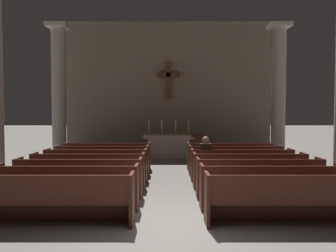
{
  "coord_description": "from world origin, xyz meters",
  "views": [
    {
      "loc": [
        -0.03,
        -6.07,
        2.08
      ],
      "look_at": [
        0.0,
        7.24,
        1.46
      ],
      "focal_mm": 36.09,
      "sensor_mm": 36.0,
      "label": 1
    }
  ],
  "objects_px": {
    "candlestick_inner_right": "(175,130)",
    "lone_worshipper": "(205,157)",
    "pew_left_row_7": "(107,156)",
    "candlestick_inner_left": "(161,130)",
    "pew_left_row_3": "(78,178)",
    "column_left_second": "(58,94)",
    "candlestick_outer_left": "(148,130)",
    "pew_right_row_4": "(249,171)",
    "pew_right_row_1": "(287,199)",
    "pew_left_row_2": "(66,187)",
    "altar": "(168,146)",
    "pew_left_row_4": "(88,171)",
    "pew_right_row_6": "(234,160)",
    "candlestick_outer_right": "(188,130)",
    "pew_left_row_1": "(51,199)",
    "pew_right_row_7": "(229,156)",
    "pew_right_row_5": "(241,165)",
    "pew_right_row_2": "(271,187)",
    "pew_right_row_3": "(258,178)",
    "pew_left_row_6": "(102,160)",
    "pew_left_row_5": "(96,165)",
    "column_right_second": "(278,94)",
    "lectern": "(196,149)"
  },
  "relations": [
    {
      "from": "pew_left_row_2",
      "to": "altar",
      "type": "bearing_deg",
      "value": 74.23
    },
    {
      "from": "pew_right_row_4",
      "to": "lone_worshipper",
      "type": "distance_m",
      "value": 1.47
    },
    {
      "from": "pew_right_row_1",
      "to": "pew_left_row_1",
      "type": "bearing_deg",
      "value": 180.0
    },
    {
      "from": "pew_left_row_6",
      "to": "column_left_second",
      "type": "xyz_separation_m",
      "value": [
        -2.49,
        3.43,
        2.28
      ]
    },
    {
      "from": "pew_left_row_5",
      "to": "candlestick_inner_right",
      "type": "distance_m",
      "value": 5.35
    },
    {
      "from": "pew_left_row_3",
      "to": "candlestick_inner_left",
      "type": "distance_m",
      "value": 6.9
    },
    {
      "from": "pew_right_row_2",
      "to": "pew_right_row_5",
      "type": "relative_size",
      "value": 1.0
    },
    {
      "from": "pew_left_row_1",
      "to": "candlestick_outer_right",
      "type": "height_order",
      "value": "candlestick_outer_right"
    },
    {
      "from": "pew_right_row_3",
      "to": "pew_right_row_2",
      "type": "bearing_deg",
      "value": -90.0
    },
    {
      "from": "candlestick_outer_left",
      "to": "pew_left_row_2",
      "type": "bearing_deg",
      "value": -99.65
    },
    {
      "from": "pew_left_row_6",
      "to": "column_right_second",
      "type": "distance_m",
      "value": 7.91
    },
    {
      "from": "pew_left_row_7",
      "to": "pew_right_row_1",
      "type": "bearing_deg",
      "value": -53.25
    },
    {
      "from": "pew_left_row_5",
      "to": "pew_right_row_2",
      "type": "bearing_deg",
      "value": -33.81
    },
    {
      "from": "column_right_second",
      "to": "pew_left_row_3",
      "type": "bearing_deg",
      "value": -137.07
    },
    {
      "from": "pew_left_row_5",
      "to": "pew_right_row_7",
      "type": "bearing_deg",
      "value": 24.06
    },
    {
      "from": "pew_right_row_5",
      "to": "pew_right_row_3",
      "type": "bearing_deg",
      "value": -90.0
    },
    {
      "from": "pew_left_row_6",
      "to": "pew_right_row_6",
      "type": "height_order",
      "value": "same"
    },
    {
      "from": "pew_left_row_1",
      "to": "candlestick_outer_left",
      "type": "height_order",
      "value": "candlestick_outer_left"
    },
    {
      "from": "pew_left_row_5",
      "to": "pew_right_row_2",
      "type": "relative_size",
      "value": 1.0
    },
    {
      "from": "candlestick_outer_left",
      "to": "pew_right_row_6",
      "type": "bearing_deg",
      "value": -51.46
    },
    {
      "from": "pew_right_row_2",
      "to": "candlestick_outer_right",
      "type": "distance_m",
      "value": 7.71
    },
    {
      "from": "pew_right_row_2",
      "to": "pew_right_row_3",
      "type": "xyz_separation_m",
      "value": [
        0.0,
        0.95,
        0.0
      ]
    },
    {
      "from": "pew_left_row_7",
      "to": "pew_left_row_3",
      "type": "bearing_deg",
      "value": -90.0
    },
    {
      "from": "pew_right_row_6",
      "to": "candlestick_outer_right",
      "type": "height_order",
      "value": "candlestick_outer_right"
    },
    {
      "from": "pew_left_row_3",
      "to": "lone_worshipper",
      "type": "relative_size",
      "value": 2.25
    },
    {
      "from": "pew_left_row_1",
      "to": "candlestick_inner_left",
      "type": "relative_size",
      "value": 4.4
    },
    {
      "from": "pew_left_row_7",
      "to": "candlestick_inner_left",
      "type": "height_order",
      "value": "candlestick_inner_left"
    },
    {
      "from": "candlestick_inner_left",
      "to": "candlestick_inner_right",
      "type": "relative_size",
      "value": 1.0
    },
    {
      "from": "pew_left_row_5",
      "to": "lectern",
      "type": "xyz_separation_m",
      "value": [
        3.25,
        3.5,
        0.07
      ]
    },
    {
      "from": "pew_right_row_5",
      "to": "pew_right_row_7",
      "type": "xyz_separation_m",
      "value": [
        0.0,
        1.91,
        0.0
      ]
    },
    {
      "from": "pew_left_row_4",
      "to": "pew_left_row_7",
      "type": "height_order",
      "value": "same"
    },
    {
      "from": "pew_left_row_5",
      "to": "pew_right_row_4",
      "type": "relative_size",
      "value": 1.0
    },
    {
      "from": "column_left_second",
      "to": "column_right_second",
      "type": "xyz_separation_m",
      "value": [
        9.25,
        0.0,
        0.0
      ]
    },
    {
      "from": "pew_right_row_4",
      "to": "candlestick_inner_left",
      "type": "height_order",
      "value": "candlestick_inner_left"
    },
    {
      "from": "candlestick_outer_right",
      "to": "lone_worshipper",
      "type": "height_order",
      "value": "candlestick_outer_right"
    },
    {
      "from": "pew_left_row_3",
      "to": "pew_right_row_1",
      "type": "relative_size",
      "value": 1.0
    },
    {
      "from": "pew_right_row_1",
      "to": "candlestick_inner_left",
      "type": "xyz_separation_m",
      "value": [
        -2.44,
        8.51,
        0.75
      ]
    },
    {
      "from": "pew_left_row_2",
      "to": "pew_left_row_6",
      "type": "height_order",
      "value": "same"
    },
    {
      "from": "pew_right_row_5",
      "to": "altar",
      "type": "bearing_deg",
      "value": 114.43
    },
    {
      "from": "pew_right_row_7",
      "to": "pew_right_row_5",
      "type": "bearing_deg",
      "value": -90.0
    },
    {
      "from": "column_left_second",
      "to": "candlestick_outer_left",
      "type": "xyz_separation_m",
      "value": [
        3.77,
        0.32,
        -1.53
      ]
    },
    {
      "from": "candlestick_inner_right",
      "to": "lone_worshipper",
      "type": "xyz_separation_m",
      "value": [
        0.77,
        -4.66,
        -0.53
      ]
    },
    {
      "from": "pew_left_row_6",
      "to": "lone_worshipper",
      "type": "height_order",
      "value": "lone_worshipper"
    },
    {
      "from": "pew_right_row_1",
      "to": "column_right_second",
      "type": "relative_size",
      "value": 0.52
    },
    {
      "from": "column_right_second",
      "to": "lone_worshipper",
      "type": "height_order",
      "value": "column_right_second"
    },
    {
      "from": "candlestick_inner_left",
      "to": "lone_worshipper",
      "type": "relative_size",
      "value": 0.51
    },
    {
      "from": "pew_right_row_6",
      "to": "column_right_second",
      "type": "distance_m",
      "value": 4.81
    },
    {
      "from": "candlestick_outer_right",
      "to": "pew_left_row_1",
      "type": "bearing_deg",
      "value": -109.32
    },
    {
      "from": "lone_worshipper",
      "to": "candlestick_inner_right",
      "type": "bearing_deg",
      "value": 99.38
    },
    {
      "from": "pew_left_row_3",
      "to": "pew_left_row_4",
      "type": "relative_size",
      "value": 1.0
    }
  ]
}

